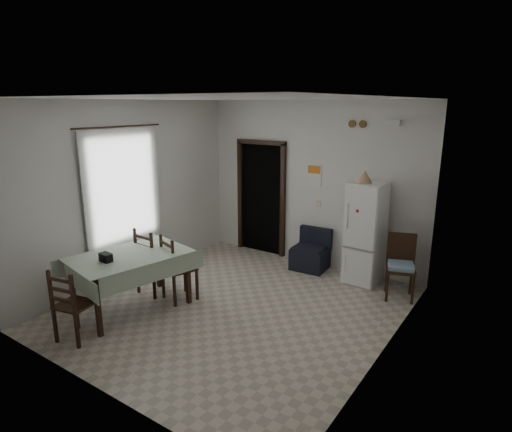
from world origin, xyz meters
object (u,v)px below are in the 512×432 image
object	(u,v)px
fridge	(365,233)
dining_chair_far_right	(179,267)
dining_chair_far_left	(155,260)
dining_table	(132,282)
dining_chair_near_head	(75,304)
corner_chair	(401,268)
navy_seat	(310,250)

from	to	relation	value
fridge	dining_chair_far_right	size ratio (longest dim) A/B	1.65
dining_chair_far_left	dining_table	bearing A→B (deg)	107.61
dining_chair_near_head	fridge	bearing A→B (deg)	-133.58
corner_chair	dining_table	size ratio (longest dim) A/B	0.62
navy_seat	dining_table	xyz separation A→B (m)	(-1.38, -2.78, 0.05)
navy_seat	dining_table	world-z (taller)	dining_table
navy_seat	dining_table	bearing A→B (deg)	-119.97
navy_seat	dining_chair_far_right	size ratio (longest dim) A/B	0.71
navy_seat	dining_chair_far_right	xyz separation A→B (m)	(-1.04, -2.17, 0.14)
dining_chair_far_right	corner_chair	bearing A→B (deg)	-126.94
corner_chair	dining_chair_far_left	distance (m)	3.70
corner_chair	dining_chair_far_right	bearing A→B (deg)	-164.55
navy_seat	dining_chair_far_right	world-z (taller)	dining_chair_far_right
fridge	corner_chair	xyz separation A→B (m)	(0.67, -0.30, -0.34)
corner_chair	dining_chair_far_right	distance (m)	3.28
fridge	navy_seat	distance (m)	1.08
corner_chair	dining_chair_far_right	xyz separation A→B (m)	(-2.69, -1.87, 0.02)
fridge	dining_chair_far_right	world-z (taller)	fridge
fridge	navy_seat	bearing A→B (deg)	-177.88
navy_seat	fridge	bearing A→B (deg)	-3.57
dining_table	dining_chair_near_head	bearing A→B (deg)	-73.57
fridge	corner_chair	distance (m)	0.81
corner_chair	dining_chair_near_head	size ratio (longest dim) A/B	1.02
corner_chair	dining_chair_far_left	size ratio (longest dim) A/B	0.93
dining_chair_far_right	dining_chair_far_left	bearing A→B (deg)	21.41
dining_chair_far_left	dining_chair_far_right	xyz separation A→B (m)	(0.49, 0.03, -0.02)
dining_chair_near_head	dining_chair_far_right	bearing A→B (deg)	-111.77
fridge	dining_chair_far_left	bearing A→B (deg)	-136.60
dining_table	dining_chair_near_head	world-z (taller)	dining_chair_near_head
dining_chair_far_right	fridge	bearing A→B (deg)	-114.67
dining_chair_near_head	dining_chair_far_left	bearing A→B (deg)	-93.62
navy_seat	dining_chair_far_right	distance (m)	2.41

